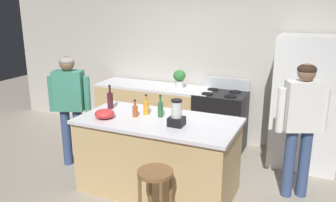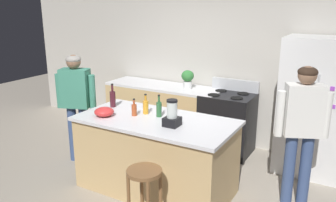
{
  "view_description": "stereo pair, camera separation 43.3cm",
  "coord_description": "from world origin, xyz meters",
  "px_view_note": "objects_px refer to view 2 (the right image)",
  "views": [
    {
      "loc": [
        1.71,
        -3.54,
        2.29
      ],
      "look_at": [
        0.0,
        0.3,
        1.08
      ],
      "focal_mm": 37.16,
      "sensor_mm": 36.0,
      "label": 1
    },
    {
      "loc": [
        2.09,
        -3.35,
        2.29
      ],
      "look_at": [
        0.0,
        0.3,
        1.08
      ],
      "focal_mm": 37.16,
      "sensor_mm": 36.0,
      "label": 2
    }
  ],
  "objects_px": {
    "person_by_sink_right": "(302,123)",
    "bottle_olive_oil": "(159,109)",
    "bottle_wine": "(113,98)",
    "bottle_soda": "(146,107)",
    "mixing_bowl": "(104,112)",
    "stove_range": "(227,123)",
    "person_by_island_left": "(76,98)",
    "refrigerator": "(316,107)",
    "kitchen_island": "(156,155)",
    "bar_stool": "(144,183)",
    "potted_plant": "(188,78)",
    "blender_appliance": "(172,115)",
    "bottle_cooking_sauce": "(134,110)"
  },
  "relations": [
    {
      "from": "potted_plant",
      "to": "person_by_island_left",
      "type": "bearing_deg",
      "value": -127.54
    },
    {
      "from": "bottle_cooking_sauce",
      "to": "blender_appliance",
      "type": "bearing_deg",
      "value": -8.92
    },
    {
      "from": "refrigerator",
      "to": "person_by_island_left",
      "type": "height_order",
      "value": "refrigerator"
    },
    {
      "from": "refrigerator",
      "to": "bar_stool",
      "type": "bearing_deg",
      "value": -119.45
    },
    {
      "from": "mixing_bowl",
      "to": "bottle_wine",
      "type": "bearing_deg",
      "value": 112.84
    },
    {
      "from": "bar_stool",
      "to": "blender_appliance",
      "type": "distance_m",
      "value": 0.83
    },
    {
      "from": "kitchen_island",
      "to": "bottle_wine",
      "type": "height_order",
      "value": "bottle_wine"
    },
    {
      "from": "kitchen_island",
      "to": "bottle_soda",
      "type": "xyz_separation_m",
      "value": [
        -0.22,
        0.11,
        0.56
      ]
    },
    {
      "from": "bottle_soda",
      "to": "mixing_bowl",
      "type": "relative_size",
      "value": 1.06
    },
    {
      "from": "potted_plant",
      "to": "bottle_olive_oil",
      "type": "distance_m",
      "value": 1.49
    },
    {
      "from": "person_by_island_left",
      "to": "blender_appliance",
      "type": "height_order",
      "value": "person_by_island_left"
    },
    {
      "from": "kitchen_island",
      "to": "stove_range",
      "type": "bearing_deg",
      "value": 76.74
    },
    {
      "from": "person_by_island_left",
      "to": "bottle_cooking_sauce",
      "type": "height_order",
      "value": "person_by_island_left"
    },
    {
      "from": "bar_stool",
      "to": "bottle_olive_oil",
      "type": "bearing_deg",
      "value": 111.8
    },
    {
      "from": "person_by_sink_right",
      "to": "bottle_olive_oil",
      "type": "bearing_deg",
      "value": -164.39
    },
    {
      "from": "bottle_olive_oil",
      "to": "person_by_sink_right",
      "type": "bearing_deg",
      "value": 15.61
    },
    {
      "from": "bottle_cooking_sauce",
      "to": "refrigerator",
      "type": "bearing_deg",
      "value": 38.79
    },
    {
      "from": "bottle_soda",
      "to": "bottle_olive_oil",
      "type": "bearing_deg",
      "value": -4.23
    },
    {
      "from": "bar_stool",
      "to": "blender_appliance",
      "type": "xyz_separation_m",
      "value": [
        -0.04,
        0.63,
        0.54
      ]
    },
    {
      "from": "person_by_island_left",
      "to": "bottle_soda",
      "type": "xyz_separation_m",
      "value": [
        1.21,
        -0.04,
        0.07
      ]
    },
    {
      "from": "refrigerator",
      "to": "bottle_olive_oil",
      "type": "distance_m",
      "value": 2.13
    },
    {
      "from": "potted_plant",
      "to": "bottle_wine",
      "type": "relative_size",
      "value": 0.95
    },
    {
      "from": "potted_plant",
      "to": "bottle_wine",
      "type": "bearing_deg",
      "value": -106.12
    },
    {
      "from": "blender_appliance",
      "to": "bottle_cooking_sauce",
      "type": "xyz_separation_m",
      "value": [
        -0.58,
        0.09,
        -0.05
      ]
    },
    {
      "from": "potted_plant",
      "to": "mixing_bowl",
      "type": "xyz_separation_m",
      "value": [
        -0.25,
        -1.77,
        -0.12
      ]
    },
    {
      "from": "kitchen_island",
      "to": "stove_range",
      "type": "distance_m",
      "value": 1.57
    },
    {
      "from": "bar_stool",
      "to": "bottle_cooking_sauce",
      "type": "bearing_deg",
      "value": 130.65
    },
    {
      "from": "kitchen_island",
      "to": "bottle_wine",
      "type": "xyz_separation_m",
      "value": [
        -0.76,
        0.15,
        0.58
      ]
    },
    {
      "from": "bottle_soda",
      "to": "bottle_wine",
      "type": "bearing_deg",
      "value": 176.75
    },
    {
      "from": "potted_plant",
      "to": "blender_appliance",
      "type": "relative_size",
      "value": 0.98
    },
    {
      "from": "refrigerator",
      "to": "bottle_wine",
      "type": "distance_m",
      "value": 2.72
    },
    {
      "from": "person_by_island_left",
      "to": "bar_stool",
      "type": "bearing_deg",
      "value": -27.01
    },
    {
      "from": "kitchen_island",
      "to": "blender_appliance",
      "type": "distance_m",
      "value": 0.67
    },
    {
      "from": "stove_range",
      "to": "bottle_wine",
      "type": "height_order",
      "value": "bottle_wine"
    },
    {
      "from": "stove_range",
      "to": "bottle_olive_oil",
      "type": "xyz_separation_m",
      "value": [
        -0.37,
        -1.42,
        0.56
      ]
    },
    {
      "from": "potted_plant",
      "to": "bottle_olive_oil",
      "type": "bearing_deg",
      "value": -76.72
    },
    {
      "from": "blender_appliance",
      "to": "bottle_soda",
      "type": "bearing_deg",
      "value": 155.81
    },
    {
      "from": "bottle_soda",
      "to": "mixing_bowl",
      "type": "xyz_separation_m",
      "value": [
        -0.39,
        -0.33,
        -0.04
      ]
    },
    {
      "from": "person_by_sink_right",
      "to": "bar_stool",
      "type": "relative_size",
      "value": 2.42
    },
    {
      "from": "stove_range",
      "to": "bar_stool",
      "type": "bearing_deg",
      "value": -90.83
    },
    {
      "from": "refrigerator",
      "to": "stove_range",
      "type": "distance_m",
      "value": 1.31
    },
    {
      "from": "bottle_wine",
      "to": "bottle_soda",
      "type": "bearing_deg",
      "value": -3.25
    },
    {
      "from": "refrigerator",
      "to": "bar_stool",
      "type": "height_order",
      "value": "refrigerator"
    },
    {
      "from": "bottle_soda",
      "to": "blender_appliance",
      "type": "bearing_deg",
      "value": -24.19
    },
    {
      "from": "person_by_sink_right",
      "to": "mixing_bowl",
      "type": "height_order",
      "value": "person_by_sink_right"
    },
    {
      "from": "potted_plant",
      "to": "kitchen_island",
      "type": "bearing_deg",
      "value": -77.14
    },
    {
      "from": "refrigerator",
      "to": "person_by_sink_right",
      "type": "distance_m",
      "value": 0.96
    },
    {
      "from": "potted_plant",
      "to": "bottle_wine",
      "type": "xyz_separation_m",
      "value": [
        -0.41,
        -1.4,
        -0.06
      ]
    },
    {
      "from": "refrigerator",
      "to": "bottle_soda",
      "type": "bearing_deg",
      "value": -142.56
    },
    {
      "from": "mixing_bowl",
      "to": "person_by_sink_right",
      "type": "bearing_deg",
      "value": 19.21
    }
  ]
}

